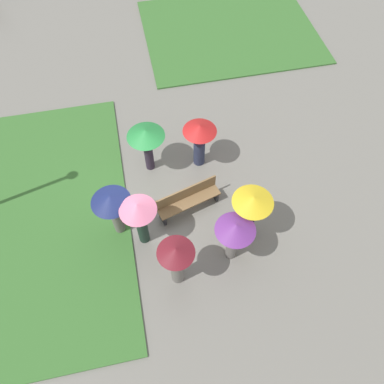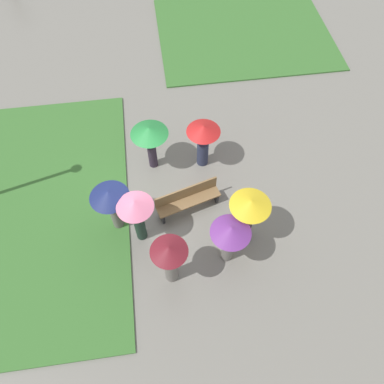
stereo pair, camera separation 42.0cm
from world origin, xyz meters
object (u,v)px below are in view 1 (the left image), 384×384
(crowd_person_red, at_px, (200,137))
(crowd_person_green, at_px, (146,138))
(crowd_person_pink, at_px, (139,214))
(crowd_person_purple, at_px, (235,233))
(crowd_person_maroon, at_px, (176,259))
(crowd_person_yellow, at_px, (251,208))
(park_bench, at_px, (188,199))
(crowd_person_navy, at_px, (112,205))

(crowd_person_red, height_order, crowd_person_green, crowd_person_green)
(crowd_person_pink, distance_m, crowd_person_purple, 2.55)
(crowd_person_pink, xyz_separation_m, crowd_person_purple, (2.34, -1.00, -0.09))
(crowd_person_red, distance_m, crowd_person_maroon, 4.10)
(crowd_person_green, distance_m, crowd_person_yellow, 3.84)
(crowd_person_pink, bearing_deg, crowd_person_purple, -13.09)
(crowd_person_yellow, bearing_deg, crowd_person_purple, 107.23)
(crowd_person_green, xyz_separation_m, crowd_person_yellow, (2.41, -2.98, -0.06))
(crowd_person_red, height_order, crowd_person_purple, crowd_person_purple)
(crowd_person_pink, bearing_deg, park_bench, 38.59)
(crowd_person_red, xyz_separation_m, crowd_person_navy, (-2.85, -2.02, 0.18))
(park_bench, bearing_deg, crowd_person_purple, -80.34)
(park_bench, xyz_separation_m, crowd_person_yellow, (1.49, -1.20, 0.90))
(crowd_person_navy, bearing_deg, crowd_person_maroon, 40.79)
(crowd_person_navy, distance_m, crowd_person_purple, 3.34)
(crowd_person_maroon, height_order, crowd_person_navy, crowd_person_maroon)
(crowd_person_red, distance_m, crowd_person_green, 1.64)
(crowd_person_red, relative_size, crowd_person_purple, 0.98)
(crowd_person_pink, relative_size, crowd_person_maroon, 1.03)
(crowd_person_yellow, bearing_deg, crowd_person_red, -11.69)
(crowd_person_pink, distance_m, crowd_person_green, 2.65)
(crowd_person_purple, bearing_deg, crowd_person_navy, 49.82)
(park_bench, distance_m, crowd_person_red, 1.97)
(crowd_person_green, bearing_deg, park_bench, 30.42)
(park_bench, distance_m, crowd_person_green, 2.23)
(crowd_person_green, bearing_deg, crowd_person_purple, 29.77)
(crowd_person_navy, bearing_deg, park_bench, 102.39)
(park_bench, height_order, crowd_person_purple, crowd_person_purple)
(crowd_person_purple, height_order, crowd_person_yellow, crowd_person_yellow)
(crowd_person_maroon, distance_m, crowd_person_purple, 1.65)
(crowd_person_red, relative_size, crowd_person_yellow, 0.91)
(park_bench, relative_size, crowd_person_navy, 1.09)
(crowd_person_green, relative_size, crowd_person_maroon, 0.94)
(crowd_person_red, relative_size, crowd_person_green, 0.98)
(park_bench, distance_m, crowd_person_maroon, 2.43)
(crowd_person_red, bearing_deg, crowd_person_green, -119.40)
(crowd_person_navy, distance_m, crowd_person_yellow, 3.73)
(park_bench, relative_size, crowd_person_red, 1.15)
(crowd_person_green, bearing_deg, crowd_person_pink, -8.80)
(park_bench, bearing_deg, crowd_person_yellow, -54.81)
(crowd_person_red, bearing_deg, crowd_person_maroon, -45.71)
(crowd_person_red, xyz_separation_m, crowd_person_purple, (0.16, -3.47, 0.12))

